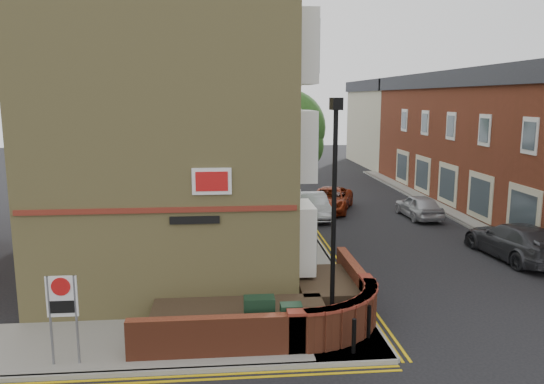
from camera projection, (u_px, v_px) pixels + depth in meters
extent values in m
plane|color=black|center=(276.00, 369.00, 12.71)|extent=(120.00, 120.00, 0.00)
cube|color=gray|center=(137.00, 344.00, 13.85)|extent=(13.00, 3.00, 0.12)
cube|color=gray|center=(283.00, 217.00, 28.56)|extent=(2.00, 32.00, 0.12)
cube|color=gray|center=(507.00, 226.00, 26.62)|extent=(4.00, 40.00, 0.12)
cube|color=gray|center=(127.00, 373.00, 12.38)|extent=(13.00, 0.15, 0.12)
cube|color=gray|center=(302.00, 217.00, 28.65)|extent=(0.15, 32.00, 0.12)
cube|color=gray|center=(469.00, 227.00, 26.44)|extent=(0.15, 40.00, 0.12)
cube|color=gold|center=(125.00, 381.00, 12.15)|extent=(13.00, 0.28, 0.01)
cube|color=gold|center=(306.00, 218.00, 28.69)|extent=(0.28, 32.00, 0.01)
cube|color=tan|center=(172.00, 120.00, 19.29)|extent=(8.00, 10.00, 11.00)
cube|color=maroon|center=(158.00, 210.00, 14.77)|extent=(7.80, 0.06, 0.15)
cube|color=white|center=(212.00, 181.00, 14.75)|extent=(1.10, 0.05, 0.75)
cube|color=black|center=(195.00, 220.00, 14.90)|extent=(1.40, 0.04, 0.22)
cylinder|color=black|center=(334.00, 229.00, 13.48)|extent=(0.12, 0.12, 6.00)
cylinder|color=black|center=(332.00, 325.00, 13.94)|extent=(0.20, 0.20, 0.80)
cube|color=black|center=(336.00, 104.00, 12.93)|extent=(0.25, 0.50, 0.30)
cube|color=#15311C|center=(259.00, 319.00, 13.83)|extent=(0.80, 0.45, 1.20)
cube|color=#15311C|center=(291.00, 324.00, 13.62)|extent=(0.55, 0.40, 1.10)
cylinder|color=black|center=(354.00, 336.00, 13.18)|extent=(0.11, 0.11, 0.90)
cylinder|color=black|center=(369.00, 322.00, 14.02)|extent=(0.11, 0.11, 0.90)
cylinder|color=slate|center=(50.00, 321.00, 12.50)|extent=(0.06, 0.06, 2.20)
cylinder|color=slate|center=(77.00, 320.00, 12.56)|extent=(0.06, 0.06, 2.20)
cube|color=white|center=(62.00, 296.00, 12.43)|extent=(0.72, 0.04, 1.00)
cylinder|color=red|center=(61.00, 287.00, 12.35)|extent=(0.44, 0.02, 0.44)
cube|color=brown|center=(500.00, 150.00, 30.07)|extent=(5.00, 30.00, 7.00)
cube|color=#2C2D34|center=(505.00, 78.00, 29.37)|extent=(5.40, 30.40, 1.00)
cube|color=beige|center=(387.00, 129.00, 50.66)|extent=(5.00, 12.00, 7.00)
cube|color=#2C2D34|center=(389.00, 86.00, 49.95)|extent=(5.40, 12.40, 1.00)
cylinder|color=#382B1E|center=(288.00, 180.00, 26.19)|extent=(0.24, 0.24, 4.55)
sphere|color=#244A18|center=(288.00, 127.00, 25.74)|extent=(3.64, 3.64, 3.64)
sphere|color=#244A18|center=(297.00, 145.00, 25.63)|extent=(2.60, 2.60, 2.60)
sphere|color=#244A18|center=(281.00, 136.00, 26.18)|extent=(2.86, 2.86, 2.86)
cylinder|color=#382B1E|center=(273.00, 157.00, 33.99)|extent=(0.24, 0.24, 5.04)
sphere|color=#244A18|center=(273.00, 112.00, 33.49)|extent=(4.03, 4.03, 4.03)
sphere|color=#244A18|center=(280.00, 127.00, 33.39)|extent=(2.88, 2.88, 2.88)
sphere|color=#244A18|center=(268.00, 120.00, 33.94)|extent=(3.17, 3.17, 3.17)
cylinder|color=#382B1E|center=(263.00, 148.00, 41.86)|extent=(0.24, 0.24, 4.76)
sphere|color=#244A18|center=(263.00, 113.00, 41.38)|extent=(3.81, 3.81, 3.81)
sphere|color=#244A18|center=(269.00, 125.00, 41.28)|extent=(2.72, 2.72, 2.72)
sphere|color=#244A18|center=(259.00, 119.00, 41.83)|extent=(2.99, 2.99, 2.99)
cylinder|color=black|center=(275.00, 166.00, 37.13)|extent=(0.10, 0.10, 3.20)
imported|color=black|center=(275.00, 136.00, 36.76)|extent=(0.20, 0.16, 1.00)
imported|color=#9EA2A6|center=(313.00, 206.00, 28.55)|extent=(1.55, 4.10, 1.34)
imported|color=maroon|center=(330.00, 199.00, 30.38)|extent=(3.69, 5.21, 1.32)
imported|color=#303136|center=(515.00, 241.00, 21.35)|extent=(2.55, 5.22, 1.46)
imported|color=#AEB0B6|center=(419.00, 206.00, 28.57)|extent=(1.68, 3.85, 1.29)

